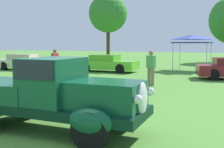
{
  "coord_description": "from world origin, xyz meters",
  "views": [
    {
      "loc": [
        3.91,
        -4.69,
        2.02
      ],
      "look_at": [
        0.11,
        3.03,
        1.07
      ],
      "focal_mm": 44.1,
      "sensor_mm": 36.0,
      "label": 1
    }
  ],
  "objects": [
    {
      "name": "treeline_far_left",
      "position": [
        -11.81,
        26.12,
        5.73
      ],
      "size": [
        4.77,
        4.77,
        8.14
      ],
      "color": "#47331E",
      "rests_on": "ground_plane"
    },
    {
      "name": "show_car_cream",
      "position": [
        -11.67,
        11.44,
        0.6
      ],
      "size": [
        4.68,
        2.58,
        1.22
      ],
      "color": "beige",
      "rests_on": "ground_plane"
    },
    {
      "name": "canopy_tent_left_field",
      "position": [
        0.16,
        16.69,
        2.42
      ],
      "size": [
        2.65,
        2.65,
        2.71
      ],
      "color": "#B7B7BC",
      "rests_on": "ground_plane"
    },
    {
      "name": "show_car_lime",
      "position": [
        -5.23,
        12.98,
        0.6
      ],
      "size": [
        4.46,
        1.88,
        1.22
      ],
      "color": "#60C62D",
      "rests_on": "ground_plane"
    },
    {
      "name": "spectator_by_row",
      "position": [
        -6.49,
        8.63,
        0.91
      ],
      "size": [
        0.29,
        0.43,
        1.69
      ],
      "color": "#7F7056",
      "rests_on": "ground_plane"
    },
    {
      "name": "ground_plane",
      "position": [
        0.0,
        0.0,
        0.0
      ],
      "size": [
        120.0,
        120.0,
        0.0
      ],
      "primitive_type": "plane",
      "color": "#4C8433"
    },
    {
      "name": "feature_pickup_truck",
      "position": [
        -0.12,
        0.28,
        0.87
      ],
      "size": [
        4.72,
        2.01,
        1.7
      ],
      "color": "black",
      "rests_on": "ground_plane"
    },
    {
      "name": "spectator_far_side",
      "position": [
        -0.21,
        7.89,
        0.91
      ],
      "size": [
        0.44,
        0.32,
        1.69
      ],
      "color": "#7F7056",
      "rests_on": "ground_plane"
    }
  ]
}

